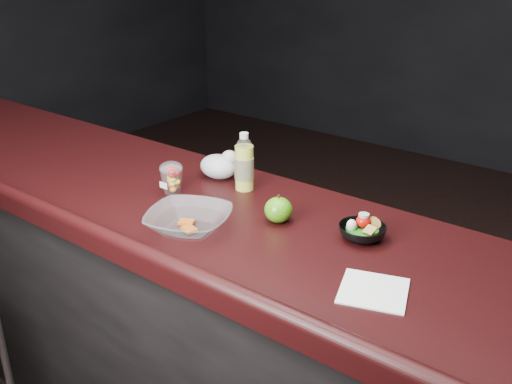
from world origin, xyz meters
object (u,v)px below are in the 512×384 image
(lemonade_bottle, at_px, (244,166))
(fruit_cup, at_px, (171,177))
(green_apple, at_px, (278,210))
(snack_bowl, at_px, (362,231))
(takeout_bowl, at_px, (189,221))

(lemonade_bottle, relative_size, fruit_cup, 1.81)
(fruit_cup, bearing_deg, green_apple, 5.41)
(lemonade_bottle, relative_size, snack_bowl, 1.16)
(fruit_cup, xyz_separation_m, green_apple, (0.41, 0.04, -0.02))
(green_apple, bearing_deg, lemonade_bottle, 150.60)
(lemonade_bottle, height_order, green_apple, lemonade_bottle)
(lemonade_bottle, distance_m, takeout_bowl, 0.35)
(lemonade_bottle, relative_size, takeout_bowl, 0.63)
(fruit_cup, distance_m, snack_bowl, 0.67)
(snack_bowl, distance_m, takeout_bowl, 0.50)
(green_apple, xyz_separation_m, snack_bowl, (0.25, 0.06, -0.01))
(lemonade_bottle, xyz_separation_m, snack_bowl, (0.49, -0.08, -0.06))
(snack_bowl, bearing_deg, green_apple, -167.42)
(lemonade_bottle, height_order, takeout_bowl, lemonade_bottle)
(snack_bowl, relative_size, takeout_bowl, 0.54)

